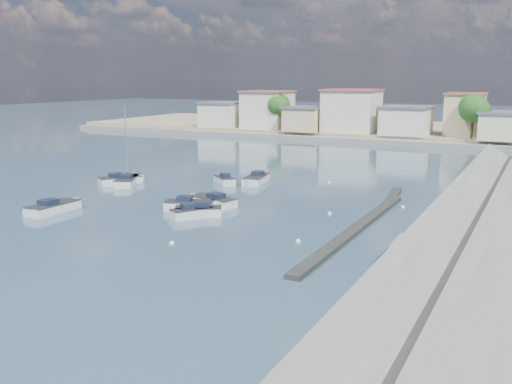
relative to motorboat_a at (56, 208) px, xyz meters
The scene contains 16 objects.
ground 41.04m from the motorboat_a, 61.97° to the left, with size 400.00×400.00×0.00m, color #2E495C.
breakwater 27.67m from the motorboat_a, 18.80° to the left, with size 2.00×31.02×0.35m.
far_shore_land 90.31m from the motorboat_a, 77.67° to the left, with size 160.00×40.00×1.40m, color gray.
far_shore_quay 69.94m from the motorboat_a, 73.99° to the left, with size 160.00×2.50×0.80m, color slate.
far_town 79.19m from the motorboat_a, 67.70° to the left, with size 113.01×12.80×8.35m.
shore_trees 70.27m from the motorboat_a, 66.76° to the left, with size 74.56×38.32×7.92m.
motorboat_a is the anchor object (origin of this frame).
motorboat_b 12.97m from the motorboat_a, 17.17° to the left, with size 3.18×3.86×1.48m.
motorboat_c 14.12m from the motorboat_a, 37.88° to the left, with size 5.53×2.98×1.48m.
motorboat_d 13.02m from the motorboat_a, 19.54° to the left, with size 4.38×3.49×1.48m.
motorboat_e 14.28m from the motorboat_a, 105.68° to the left, with size 4.08×4.93×1.48m.
motorboat_f 20.12m from the motorboat_a, 71.05° to the left, with size 3.72×3.48×1.48m.
motorboat_g 23.11m from the motorboat_a, 65.23° to the left, with size 2.86×5.85×1.48m.
motorboat_h 12.35m from the motorboat_a, 30.51° to the left, with size 5.03×3.34×1.48m.
sailboat 14.42m from the motorboat_a, 102.91° to the left, with size 4.57×6.31×9.00m.
mooring_buoys 26.25m from the motorboat_a, 29.71° to the left, with size 15.52×33.70×0.38m.
Camera 1 is at (19.82, -32.79, 11.93)m, focal length 40.00 mm.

